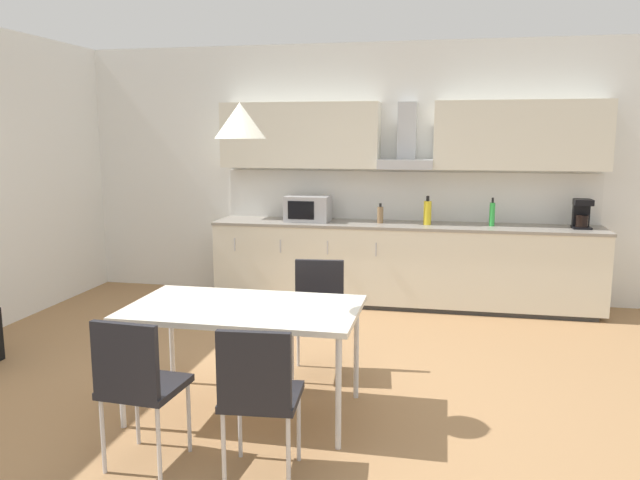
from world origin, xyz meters
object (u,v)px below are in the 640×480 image
(coffee_maker, at_px, (582,214))
(chair_near_right, at_px, (259,388))
(pendant_lamp, at_px, (240,121))
(chair_near_left, at_px, (137,378))
(bottle_green, at_px, (492,214))
(bottle_yellow, at_px, (427,212))
(chair_far_right, at_px, (318,305))
(microwave, at_px, (308,208))
(bottle_brown, at_px, (380,215))
(dining_table, at_px, (244,312))

(coffee_maker, bearing_deg, chair_near_right, -121.41)
(pendant_lamp, bearing_deg, chair_near_left, -112.95)
(bottle_green, xyz_separation_m, bottle_yellow, (-0.67, -0.04, 0.00))
(chair_far_right, bearing_deg, chair_near_left, -112.52)
(pendant_lamp, bearing_deg, microwave, 94.24)
(pendant_lamp, bearing_deg, bottle_brown, 78.67)
(bottle_brown, bearing_deg, bottle_yellow, -2.83)
(chair_near_right, bearing_deg, dining_table, 112.97)
(bottle_brown, height_order, chair_near_left, bottle_brown)
(coffee_maker, relative_size, dining_table, 0.20)
(pendant_lamp, bearing_deg, chair_near_right, -67.03)
(bottle_yellow, bearing_deg, bottle_brown, 177.17)
(bottle_green, xyz_separation_m, dining_table, (-1.75, -2.92, -0.33))
(microwave, relative_size, pendant_lamp, 1.50)
(coffee_maker, height_order, bottle_green, coffee_maker)
(coffee_maker, height_order, chair_near_right, coffee_maker)
(bottle_green, bearing_deg, microwave, -179.52)
(dining_table, distance_m, chair_far_right, 0.89)
(microwave, height_order, bottle_green, bottle_green)
(chair_near_left, relative_size, pendant_lamp, 2.72)
(chair_near_left, height_order, pendant_lamp, pendant_lamp)
(dining_table, relative_size, chair_near_left, 1.73)
(bottle_brown, bearing_deg, microwave, -179.70)
(coffee_maker, bearing_deg, dining_table, -131.89)
(coffee_maker, bearing_deg, bottle_green, -179.36)
(chair_near_right, bearing_deg, microwave, 98.55)
(dining_table, height_order, chair_near_left, chair_near_left)
(bottle_green, bearing_deg, chair_far_right, -123.92)
(coffee_maker, height_order, chair_near_left, coffee_maker)
(dining_table, height_order, pendant_lamp, pendant_lamp)
(bottle_yellow, distance_m, dining_table, 3.10)
(pendant_lamp, bearing_deg, chair_far_right, 67.92)
(bottle_brown, bearing_deg, dining_table, -101.33)
(chair_far_right, bearing_deg, bottle_green, 56.08)
(coffee_maker, distance_m, bottle_green, 0.88)
(chair_far_right, height_order, pendant_lamp, pendant_lamp)
(microwave, height_order, coffee_maker, coffee_maker)
(chair_near_right, bearing_deg, pendant_lamp, 112.97)
(bottle_green, relative_size, chair_far_right, 0.34)
(chair_far_right, relative_size, chair_near_left, 1.00)
(coffee_maker, xyz_separation_m, bottle_green, (-0.88, -0.01, -0.02))
(chair_near_right, bearing_deg, chair_near_left, -180.00)
(chair_far_right, distance_m, pendant_lamp, 1.64)
(bottle_brown, xyz_separation_m, chair_near_left, (-0.93, -3.72, -0.45))
(bottle_green, relative_size, chair_near_right, 0.34)
(bottle_green, distance_m, chair_far_right, 2.59)
(microwave, bearing_deg, chair_near_right, -81.45)
(chair_near_left, bearing_deg, microwave, 88.02)
(microwave, xyz_separation_m, chair_near_left, (-0.13, -3.72, -0.50))
(bottle_brown, height_order, chair_far_right, bottle_brown)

